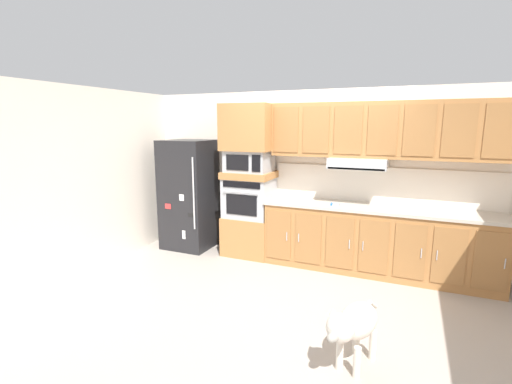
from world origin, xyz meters
The scene contains 15 objects.
ground_plane centered at (0.00, 0.00, 0.00)m, with size 9.60×9.60×0.00m, color #9E9389.
back_kitchen_wall centered at (0.00, 1.11, 1.25)m, with size 6.20×0.12×2.50m, color silver.
side_panel_left centered at (-2.80, 0.00, 1.25)m, with size 0.12×7.10×2.50m, color silver.
refrigerator centered at (-2.05, 0.68, 0.88)m, with size 0.76×0.73×1.76m.
oven_base_cabinet centered at (-0.99, 0.75, 0.30)m, with size 0.74×0.62×0.60m, color #A8703D.
built_in_oven centered at (-0.99, 0.75, 0.90)m, with size 0.70×0.62×0.60m.
appliance_mid_shelf centered at (-0.99, 0.75, 1.25)m, with size 0.74×0.62×0.10m, color #A8703D.
microwave centered at (-0.99, 0.75, 1.46)m, with size 0.64×0.54×0.32m.
appliance_upper_cabinet centered at (-0.99, 0.75, 1.96)m, with size 0.74×0.62×0.68m, color #A8703D.
lower_cabinet_run centered at (0.89, 0.75, 0.44)m, with size 3.02×0.63×0.88m.
countertop_slab centered at (0.89, 0.75, 0.90)m, with size 3.06×0.64×0.04m, color #BCB2A3.
backsplash_panel centered at (0.89, 1.04, 1.17)m, with size 3.06×0.02×0.50m, color white.
upper_cabinet_with_hood centered at (0.87, 0.87, 1.90)m, with size 3.02×0.48×0.88m.
screwdriver centered at (0.30, 0.62, 0.93)m, with size 0.14×0.13×0.03m.
dog centered at (0.92, -1.43, 0.40)m, with size 0.40×0.84×0.61m.
Camera 1 is at (1.25, -4.23, 2.00)m, focal length 25.45 mm.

